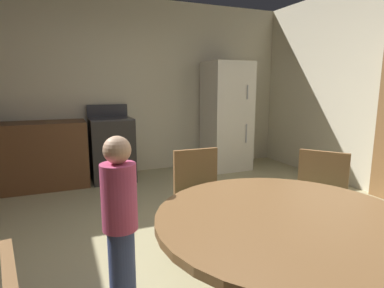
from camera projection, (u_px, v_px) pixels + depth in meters
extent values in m
plane|color=tan|center=(202.00, 265.00, 2.48)|extent=(14.00, 14.00, 0.00)
cube|color=beige|center=(123.00, 88.00, 4.97)|extent=(5.79, 0.12, 2.70)
cube|color=brown|center=(9.00, 158.00, 4.16)|extent=(1.97, 0.60, 0.90)
cube|color=#2D2B28|center=(112.00, 150.00, 4.67)|extent=(0.60, 0.60, 0.90)
cube|color=#38383D|center=(110.00, 119.00, 4.59)|extent=(0.60, 0.60, 0.02)
cube|color=#38383D|center=(107.00, 110.00, 4.82)|extent=(0.60, 0.04, 0.18)
cube|color=silver|center=(226.00, 116.00, 5.26)|extent=(0.68, 0.66, 1.76)
cylinder|color=#B2B2B7|center=(248.00, 92.00, 4.94)|extent=(0.02, 0.02, 0.22)
cylinder|color=#B2B2B7|center=(246.00, 133.00, 5.06)|extent=(0.02, 0.02, 0.30)
cylinder|color=olive|center=(285.00, 219.00, 1.55)|extent=(1.27, 1.27, 0.04)
cylinder|color=olive|center=(233.00, 239.00, 2.46)|extent=(0.03, 0.03, 0.43)
cylinder|color=olive|center=(192.00, 247.00, 2.34)|extent=(0.03, 0.03, 0.43)
cylinder|color=olive|center=(214.00, 221.00, 2.77)|extent=(0.03, 0.03, 0.43)
cylinder|color=olive|center=(177.00, 228.00, 2.65)|extent=(0.03, 0.03, 0.43)
cube|color=#4C704C|center=(204.00, 205.00, 2.51)|extent=(0.41, 0.41, 0.05)
cube|color=olive|center=(196.00, 174.00, 2.64)|extent=(0.38, 0.04, 0.42)
cylinder|color=olive|center=(335.00, 252.00, 2.25)|extent=(0.03, 0.03, 0.43)
cylinder|color=olive|center=(287.00, 241.00, 2.42)|extent=(0.03, 0.03, 0.43)
cylinder|color=olive|center=(341.00, 234.00, 2.54)|extent=(0.03, 0.03, 0.43)
cylinder|color=olive|center=(297.00, 224.00, 2.71)|extent=(0.03, 0.03, 0.43)
cube|color=#4C704C|center=(317.00, 209.00, 2.44)|extent=(0.56, 0.56, 0.05)
cube|color=olive|center=(323.00, 177.00, 2.55)|extent=(0.26, 0.33, 0.42)
cylinder|color=#3D4C84|center=(122.00, 265.00, 2.03)|extent=(0.17, 0.17, 0.50)
cylinder|color=#D14C7A|center=(119.00, 197.00, 1.95)|extent=(0.31, 0.31, 0.42)
sphere|color=#D6A884|center=(117.00, 150.00, 1.89)|extent=(0.17, 0.17, 0.17)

